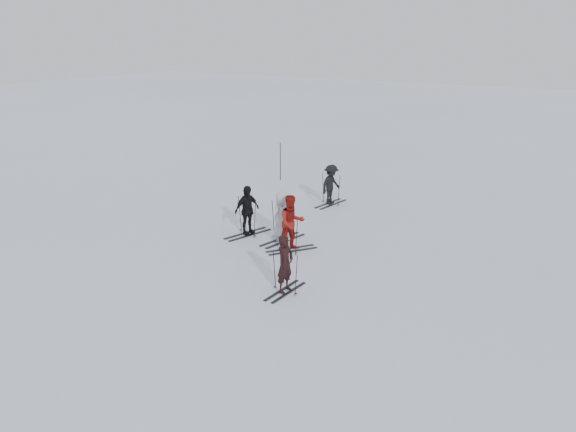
% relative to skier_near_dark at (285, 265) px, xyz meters
% --- Properties ---
extents(ground, '(120.00, 120.00, 0.00)m').
position_rel_skier_near_dark_xyz_m(ground, '(-1.66, 1.85, -0.76)').
color(ground, silver).
rests_on(ground, ground).
extents(skier_near_dark, '(0.40, 0.58, 1.53)m').
position_rel_skier_near_dark_xyz_m(skier_near_dark, '(0.00, 0.00, 0.00)').
color(skier_near_dark, black).
rests_on(skier_near_dark, ground).
extents(skier_red, '(1.03, 1.07, 1.74)m').
position_rel_skier_near_dark_xyz_m(skier_red, '(-1.38, 2.59, 0.11)').
color(skier_red, maroon).
rests_on(skier_red, ground).
extents(skier_grey, '(0.67, 0.89, 1.63)m').
position_rel_skier_near_dark_xyz_m(skier_grey, '(-2.07, 3.16, 0.05)').
color(skier_grey, '#B9BDC3').
rests_on(skier_grey, ground).
extents(skier_uphill_left, '(0.66, 1.05, 1.66)m').
position_rel_skier_near_dark_xyz_m(skier_uphill_left, '(-3.37, 3.04, 0.07)').
color(skier_uphill_left, black).
rests_on(skier_uphill_left, ground).
extents(skier_uphill_far, '(0.72, 1.08, 1.56)m').
position_rel_skier_near_dark_xyz_m(skier_uphill_far, '(-2.60, 7.57, 0.01)').
color(skier_uphill_far, black).
rests_on(skier_uphill_far, ground).
extents(skis_near_dark, '(1.58, 0.90, 1.12)m').
position_rel_skier_near_dark_xyz_m(skis_near_dark, '(0.00, 0.00, -0.20)').
color(skis_near_dark, black).
rests_on(skis_near_dark, ground).
extents(skis_red, '(1.87, 1.69, 1.22)m').
position_rel_skier_near_dark_xyz_m(skis_red, '(-1.38, 2.59, -0.15)').
color(skis_red, black).
rests_on(skis_red, ground).
extents(skis_grey, '(2.00, 1.33, 1.34)m').
position_rel_skier_near_dark_xyz_m(skis_grey, '(-2.07, 3.16, -0.09)').
color(skis_grey, black).
rests_on(skis_grey, ground).
extents(skis_uphill_left, '(2.00, 1.42, 1.31)m').
position_rel_skier_near_dark_xyz_m(skis_uphill_left, '(-3.37, 3.04, -0.11)').
color(skis_uphill_left, black).
rests_on(skis_uphill_left, ground).
extents(skis_uphill_far, '(1.84, 1.16, 1.26)m').
position_rel_skier_near_dark_xyz_m(skis_uphill_far, '(-2.60, 7.57, -0.14)').
color(skis_uphill_far, black).
rests_on(skis_uphill_far, ground).
extents(piste_marker, '(0.05, 0.05, 1.72)m').
position_rel_skier_near_dark_xyz_m(piste_marker, '(-6.32, 9.75, 0.10)').
color(piste_marker, black).
rests_on(piste_marker, ground).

